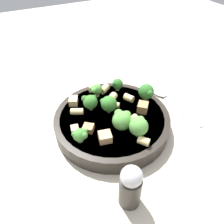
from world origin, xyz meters
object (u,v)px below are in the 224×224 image
Objects in this scene: broccoli_floret_0 at (122,120)px; broccoli_floret_3 at (107,104)px; rigatoni_5 at (132,120)px; chicken_chunk_4 at (73,101)px; broccoli_floret_6 at (80,135)px; rigatoni_6 at (144,141)px; chicken_chunk_0 at (105,137)px; broccoli_floret_4 at (90,102)px; broccoli_floret_7 at (95,90)px; rigatoni_1 at (112,98)px; chicken_chunk_3 at (75,130)px; rigatoni_3 at (92,89)px; chicken_chunk_2 at (143,107)px; spoon at (164,96)px; broccoli_floret_1 at (118,84)px; rigatoni_4 at (104,89)px; pepper_shaker at (130,186)px; rigatoni_0 at (129,98)px; rigatoni_2 at (113,105)px; broccoli_floret_5 at (138,126)px; broccoli_floret_2 at (147,92)px; chicken_chunk_1 at (88,128)px; rigatoni_7 at (77,112)px; pasta_bowl at (112,120)px.

broccoli_floret_0 and broccoli_floret_3 have the same top height.
rigatoni_5 is 0.15m from chicken_chunk_4.
broccoli_floret_6 reaches higher than rigatoni_6.
broccoli_floret_6 is at bearing 166.96° from chicken_chunk_4.
broccoli_floret_4 is at bearing -6.54° from chicken_chunk_0.
broccoli_floret_7 is at bearing -35.27° from broccoli_floret_6.
chicken_chunk_3 is (-0.06, 0.11, -0.00)m from rigatoni_1.
rigatoni_3 is (0.02, -0.00, -0.01)m from broccoli_floret_7.
chicken_chunk_2 is at bearing -142.89° from broccoli_floret_7.
broccoli_floret_3 is at bearing 96.21° from spoon.
broccoli_floret_1 is 0.10m from chicken_chunk_2.
chicken_chunk_3 is (-0.10, 0.11, -0.00)m from rigatoni_4.
broccoli_floret_0 is at bearing 169.92° from rigatoni_4.
spoon is (0.05, -0.11, -0.04)m from chicken_chunk_2.
pepper_shaker is (-0.13, 0.08, 0.00)m from rigatoni_5.
rigatoni_2 is (-0.00, 0.04, -0.00)m from rigatoni_0.
broccoli_floret_6 is 1.20× the size of rigatoni_1.
pepper_shaker is at bearing 169.26° from rigatoni_3.
broccoli_floret_5 is 0.12m from pepper_shaker.
rigatoni_1 is 0.08m from chicken_chunk_2.
broccoli_floret_0 and broccoli_floret_2 have the same top height.
chicken_chunk_1 is (0.02, 0.09, -0.00)m from rigatoni_5.
rigatoni_7 is (-0.06, 0.06, -0.00)m from rigatoni_3.
broccoli_floret_4 is 1.69× the size of rigatoni_3.
broccoli_floret_2 reaches higher than rigatoni_2.
pepper_shaker reaches higher than broccoli_floret_0.
rigatoni_0 is 0.15m from chicken_chunk_3.
chicken_chunk_2 reaches higher than chicken_chunk_4.
broccoli_floret_2 is 0.12m from broccoli_floret_7.
rigatoni_2 is at bearing -19.91° from pepper_shaker.
chicken_chunk_4 is (0.06, 0.06, -0.01)m from broccoli_floret_3.
broccoli_floret_6 reaches higher than rigatoni_0.
pepper_shaker is (-0.15, -0.01, 0.00)m from chicken_chunk_1.
pepper_shaker is at bearing 156.47° from broccoli_floret_0.
rigatoni_0 is 1.25× the size of chicken_chunk_3.
broccoli_floret_1 is at bearing 69.59° from spoon.
broccoli_floret_4 is (0.03, 0.03, -0.00)m from broccoli_floret_3.
rigatoni_1 is 0.15m from rigatoni_6.
rigatoni_5 is 0.12m from rigatoni_7.
rigatoni_7 is at bearing 118.01° from rigatoni_4.
broccoli_floret_3 is 2.21× the size of chicken_chunk_3.
chicken_chunk_4 is at bearing 53.37° from chicken_chunk_2.
broccoli_floret_7 is at bearing 76.46° from spoon.
chicken_chunk_0 is (-0.10, 0.01, -0.01)m from broccoli_floret_4.
rigatoni_7 is at bearing 122.93° from broccoli_floret_7.
pasta_bowl is 6.00× the size of broccoli_floret_5.
broccoli_floret_5 reaches higher than rigatoni_0.
pasta_bowl is 0.04m from broccoli_floret_3.
chicken_chunk_0 is (-0.06, 0.04, 0.02)m from pasta_bowl.
broccoli_floret_3 is at bearing 136.11° from broccoli_floret_1.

